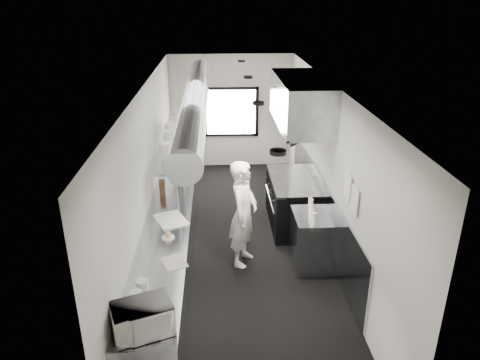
{
  "coord_description": "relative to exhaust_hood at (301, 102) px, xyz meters",
  "views": [
    {
      "loc": [
        -0.37,
        -6.96,
        4.15
      ],
      "look_at": [
        -0.0,
        -0.2,
        1.32
      ],
      "focal_mm": 33.78,
      "sensor_mm": 36.0,
      "label": 1
    }
  ],
  "objects": [
    {
      "name": "hvac_duct",
      "position": [
        -1.8,
        -0.3,
        0.16
      ],
      "size": [
        0.4,
        6.4,
        0.4
      ],
      "primitive_type": "cylinder",
      "rotation": [
        1.57,
        0.0,
        0.0
      ],
      "color": "#93979B",
      "rests_on": "ceiling"
    },
    {
      "name": "notice_sheet_b",
      "position": [
        0.37,
        -2.25,
        -0.84
      ],
      "size": [
        0.02,
        0.28,
        0.38
      ],
      "primitive_type": "cube",
      "color": "silver",
      "rests_on": "wall_right"
    },
    {
      "name": "deli_tub_a",
      "position": [
        -2.43,
        -3.37,
        -1.44
      ],
      "size": [
        0.15,
        0.15,
        0.1
      ],
      "primitive_type": "cylinder",
      "rotation": [
        0.0,
        0.0,
        -0.02
      ],
      "color": "#B6BEAF",
      "rests_on": "prep_counter"
    },
    {
      "name": "prep_counter",
      "position": [
        -2.25,
        -1.2,
        -1.94
      ],
      "size": [
        0.7,
        6.0,
        0.9
      ],
      "primitive_type": "cube",
      "color": "gray",
      "rests_on": "floor"
    },
    {
      "name": "ceiling",
      "position": [
        -1.1,
        -0.7,
        0.41
      ],
      "size": [
        3.0,
        8.0,
        0.01
      ],
      "primitive_type": "cube",
      "color": "silver",
      "rests_on": "wall_back"
    },
    {
      "name": "plate_stack_a",
      "position": [
        -2.27,
        -0.5,
        -0.68
      ],
      "size": [
        0.24,
        0.24,
        0.27
      ],
      "primitive_type": "cylinder",
      "rotation": [
        0.0,
        0.0,
        0.01
      ],
      "color": "white",
      "rests_on": "pass_shelf"
    },
    {
      "name": "service_window",
      "position": [
        -1.1,
        3.26,
        -0.99
      ],
      "size": [
        1.36,
        0.05,
        1.25
      ],
      "color": "white",
      "rests_on": "wall_back"
    },
    {
      "name": "notice_sheet_a",
      "position": [
        0.37,
        -1.9,
        -0.79
      ],
      "size": [
        0.02,
        0.28,
        0.38
      ],
      "primitive_type": "cube",
      "color": "silver",
      "rests_on": "wall_right"
    },
    {
      "name": "plate_stack_d",
      "position": [
        -2.28,
        0.95,
        -0.64
      ],
      "size": [
        0.25,
        0.25,
        0.37
      ],
      "primitive_type": "cylinder",
      "rotation": [
        0.0,
        0.0,
        0.06
      ],
      "color": "white",
      "rests_on": "pass_shelf"
    },
    {
      "name": "squeeze_bottle_d",
      "position": [
        0.02,
        -1.22,
        -1.39
      ],
      "size": [
        0.07,
        0.07,
        0.2
      ],
      "primitive_type": "cylinder",
      "rotation": [
        0.0,
        0.0,
        -0.15
      ],
      "color": "silver",
      "rests_on": "bottle_station"
    },
    {
      "name": "squeeze_bottle_b",
      "position": [
        -0.02,
        -1.51,
        -1.41
      ],
      "size": [
        0.07,
        0.07,
        0.17
      ],
      "primitive_type": "cylinder",
      "rotation": [
        0.0,
        0.0,
        0.17
      ],
      "color": "silver",
      "rests_on": "bottle_station"
    },
    {
      "name": "wall_cladding",
      "position": [
        0.38,
        -0.4,
        -1.84
      ],
      "size": [
        0.03,
        5.5,
        1.1
      ],
      "primitive_type": "cube",
      "color": "gray",
      "rests_on": "wall_right"
    },
    {
      "name": "wall_front",
      "position": [
        -1.1,
        -4.7,
        -0.99
      ],
      "size": [
        3.0,
        0.02,
        2.8
      ],
      "primitive_type": "cube",
      "color": "beige",
      "rests_on": "floor"
    },
    {
      "name": "floor",
      "position": [
        -1.1,
        -0.7,
        -2.39
      ],
      "size": [
        3.0,
        8.0,
        0.01
      ],
      "primitive_type": "cube",
      "color": "black",
      "rests_on": "ground"
    },
    {
      "name": "knife_block",
      "position": [
        -2.43,
        -0.45,
        -1.37
      ],
      "size": [
        0.12,
        0.23,
        0.24
      ],
      "primitive_type": "cube",
      "rotation": [
        0.0,
        0.0,
        0.11
      ],
      "color": "#4C271B",
      "rests_on": "prep_counter"
    },
    {
      "name": "pass_shelf",
      "position": [
        -2.29,
        0.3,
        -0.86
      ],
      "size": [
        0.45,
        3.0,
        0.68
      ],
      "color": "gray",
      "rests_on": "prep_counter"
    },
    {
      "name": "squeeze_bottle_c",
      "position": [
        -0.0,
        -1.38,
        -1.41
      ],
      "size": [
        0.06,
        0.06,
        0.17
      ],
      "primitive_type": "cylinder",
      "rotation": [
        0.0,
        0.0,
        0.09
      ],
      "color": "silver",
      "rests_on": "bottle_station"
    },
    {
      "name": "microwave",
      "position": [
        -2.26,
        -3.9,
        -1.32
      ],
      "size": [
        0.67,
        0.59,
        0.33
      ],
      "primitive_type": "imported",
      "rotation": [
        0.0,
        0.0,
        0.36
      ],
      "color": "white",
      "rests_on": "prep_counter"
    },
    {
      "name": "wall_back",
      "position": [
        -1.1,
        3.3,
        -0.99
      ],
      "size": [
        3.0,
        0.02,
        2.8
      ],
      "primitive_type": "cube",
      "color": "beige",
      "rests_on": "floor"
    },
    {
      "name": "wall_left",
      "position": [
        -2.6,
        -0.7,
        -0.99
      ],
      "size": [
        0.02,
        8.0,
        2.8
      ],
      "primitive_type": "cube",
      "color": "beige",
      "rests_on": "floor"
    },
    {
      "name": "squeeze_bottle_a",
      "position": [
        -0.03,
        -1.69,
        -1.39
      ],
      "size": [
        0.08,
        0.08,
        0.19
      ],
      "primitive_type": "cylinder",
      "rotation": [
        0.0,
        0.0,
        -0.38
      ],
      "color": "silver",
      "rests_on": "bottle_station"
    },
    {
      "name": "small_plate",
      "position": [
        -2.19,
        -1.98,
        -1.48
      ],
      "size": [
        0.23,
        0.23,
        0.02
      ],
      "primitive_type": "cylinder",
      "rotation": [
        0.0,
        0.0,
        -0.29
      ],
      "color": "white",
      "rests_on": "prep_counter"
    },
    {
      "name": "range",
      "position": [
        -0.06,
        0.0,
        -1.92
      ],
      "size": [
        0.88,
        1.6,
        0.94
      ],
      "color": "black",
      "rests_on": "floor"
    },
    {
      "name": "cutting_board",
      "position": [
        -2.2,
        -1.44,
        -1.48
      ],
      "size": [
        0.61,
        0.67,
        0.02
      ],
      "primitive_type": "cube",
      "rotation": [
        0.0,
        0.0,
        0.43
      ],
      "color": "silver",
      "rests_on": "prep_counter"
    },
    {
      "name": "exhaust_hood",
      "position": [
        0.0,
        0.0,
        0.0
      ],
      "size": [
        0.81,
        2.2,
        0.88
      ],
      "color": "gray",
      "rests_on": "ceiling"
    },
    {
      "name": "pastry",
      "position": [
        -2.19,
        -1.98,
        -1.43
      ],
      "size": [
        0.09,
        0.09,
        0.09
      ],
      "primitive_type": "sphere",
      "color": "tan",
      "rests_on": "small_plate"
    },
    {
      "name": "plate_stack_b",
      "position": [
        -2.27,
        0.11,
        -0.67
      ],
      "size": [
        0.29,
        0.29,
        0.31
      ],
      "primitive_type": "cylinder",
      "rotation": [
        0.0,
        0.0,
        0.23
      ],
      "color": "white",
      "rests_on": "pass_shelf"
    },
    {
      "name": "bottle_station",
      "position": [
        0.05,
        -1.4,
        -1.94
      ],
      "size": [
        0.65,
        0.8,
        0.9
      ],
      "primitive_type": "cube",
      "color": "gray",
      "rests_on": "floor"
    },
    {
      "name": "plate_stack_c",
      "position": [
        -2.31,
        0.52,
        -0.66
      ],
      "size": [
        0.3,
        0.3,
        0.33
      ],
      "primitive_type": "cylinder",
      "rotation": [
        0.0,
        0.0,
        -0.4
      ],
      "color": "white",
      "rests_on": "pass_shelf"
    },
    {
      "name": "newspaper",
      "position": [
        -2.05,
        -2.63,
        -1.49
      ],
      "size": [
        0.4,
        0.44,
        0.01
      ],
      "primitive_type": "cube",
      "rotation": [
        0.0,
        0.0,
        0.4
      ],
      "color": "silver",
      "rests_on": "prep_counter"
    },
    {
      "name": "deli_tub_b",
      "position": [
        -2.39,
        -3.16,
        -1.44
      ],
      "size": [
        0.18,
        0.18,
        0.11
      ],
      "primitive_type": "cylinder",
      "rotation": [
        0.0,
        0.0,
        0.25
      ],
      "color": "#B6BEAF",
      "rests_on": "prep_counter"
    },
    {
      "name": "wall_right",
      "position": [
        0.4,
        -0.7,
        -0.99
      ],
      "size": [
        0.02,
        8.0,
        2.8
      ],
      "primitive_type": "cube",
      "color": "beige",
      "rests_on": "floor"
    },
    {
      "name": "far_work_table",
      "position": [
        -2.25,
        2.5,
        -1.94
      ],
      "size": [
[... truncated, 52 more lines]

